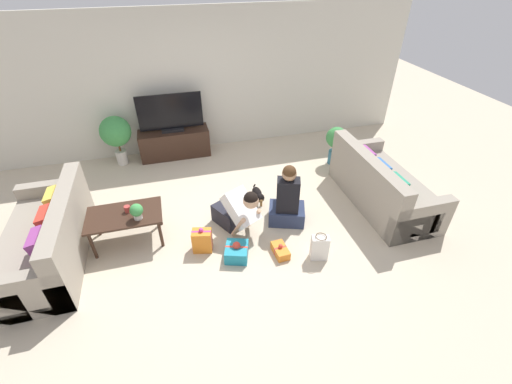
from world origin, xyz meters
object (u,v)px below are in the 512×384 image
object	(u,v)px
dog	(258,195)
gift_bag_a	(320,248)
sofa_left	(48,240)
potted_plant_back_left	(116,133)
coffee_table	(125,217)
sofa_right	(381,186)
person_sitting	(287,202)
tabletop_plant	(137,211)
gift_box_b	(237,251)
mug	(128,209)
tv_console	(175,143)
person_kneeling	(237,210)
potted_plant_corner_right	(336,141)
tv	(171,115)
gift_box_c	(280,250)
gift_box_a	(202,240)

from	to	relation	value
dog	gift_bag_a	bearing A→B (deg)	-69.76
sofa_left	potted_plant_back_left	size ratio (longest dim) A/B	2.06
sofa_left	coffee_table	size ratio (longest dim) A/B	1.98
sofa_right	gift_bag_a	bearing A→B (deg)	122.15
potted_plant_back_left	dog	bearing A→B (deg)	-42.11
person_sitting	tabletop_plant	xyz separation A→B (m)	(-2.06, 0.04, 0.22)
gift_box_b	mug	distance (m)	1.57
tv_console	person_kneeling	xyz separation A→B (m)	(0.69, -2.48, 0.10)
potted_plant_corner_right	dog	xyz separation A→B (m)	(-1.74, -0.89, -0.27)
tv	dog	world-z (taller)	tv
person_sitting	gift_box_b	world-z (taller)	person_sitting
sofa_left	tv_console	distance (m)	2.96
coffee_table	gift_bag_a	bearing A→B (deg)	-22.70
person_sitting	mug	distance (m)	2.21
gift_box_c	tabletop_plant	size ratio (longest dim) A/B	1.42
coffee_table	gift_box_a	size ratio (longest dim) A/B	2.58
potted_plant_corner_right	tabletop_plant	xyz separation A→B (m)	(-3.49, -1.35, 0.12)
tv_console	gift_box_a	xyz separation A→B (m)	(0.14, -2.74, -0.10)
sofa_left	gift_box_a	xyz separation A→B (m)	(1.91, -0.37, -0.14)
coffee_table	potted_plant_back_left	size ratio (longest dim) A/B	1.04
tv_console	person_sitting	xyz separation A→B (m)	(1.43, -2.48, 0.10)
person_sitting	person_kneeling	bearing A→B (deg)	19.82
sofa_left	potted_plant_corner_right	xyz separation A→B (m)	(4.64, 1.29, 0.16)
tv	person_sitting	bearing A→B (deg)	-59.99
sofa_right	potted_plant_back_left	xyz separation A→B (m)	(-4.02, 2.36, 0.32)
mug	sofa_left	bearing A→B (deg)	-172.97
sofa_left	mug	size ratio (longest dim) A/B	16.17
coffee_table	person_sitting	size ratio (longest dim) A/B	0.99
gift_box_a	gift_box_b	bearing A→B (deg)	-31.51
tv	person_kneeling	distance (m)	2.62
sofa_right	gift_bag_a	xyz separation A→B (m)	(-1.42, -0.89, -0.13)
gift_box_b	coffee_table	bearing A→B (deg)	152.79
gift_box_a	gift_bag_a	distance (m)	1.55
potted_plant_corner_right	gift_bag_a	distance (m)	2.57
sofa_right	mug	distance (m)	3.78
tv	person_kneeling	size ratio (longest dim) A/B	1.40
tv_console	tv	bearing A→B (deg)	180.00
gift_box_a	gift_box_b	xyz separation A→B (m)	(0.41, -0.25, -0.07)
gift_box_a	dog	bearing A→B (deg)	37.88
sofa_right	coffee_table	bearing A→B (deg)	88.28
sofa_left	tv	size ratio (longest dim) A/B	1.65
sofa_left	gift_box_b	world-z (taller)	sofa_left
sofa_right	gift_box_b	xyz separation A→B (m)	(-2.46, -0.59, -0.21)
person_kneeling	tabletop_plant	xyz separation A→B (m)	(-1.31, 0.05, 0.23)
gift_bag_a	tv_console	bearing A→B (deg)	115.76
tv_console	dog	bearing A→B (deg)	-60.36
coffee_table	gift_bag_a	xyz separation A→B (m)	(2.41, -1.01, -0.23)
gift_box_a	gift_box_b	world-z (taller)	gift_box_a
gift_box_a	mug	size ratio (longest dim) A/B	3.16
coffee_table	dog	bearing A→B (deg)	9.21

